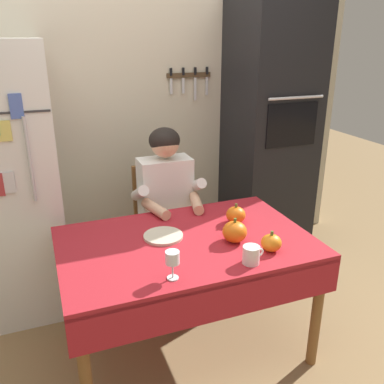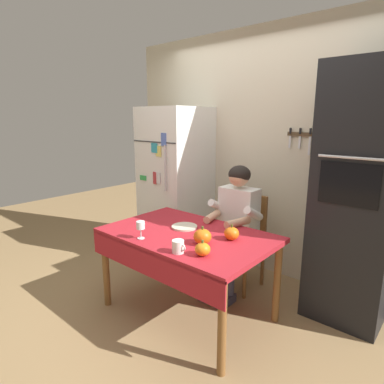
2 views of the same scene
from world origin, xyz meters
name	(u,v)px [view 2 (image 2 of 2)]	position (x,y,z in m)	size (l,w,h in m)	color
ground_plane	(180,317)	(0.00, 0.00, 0.00)	(10.00, 10.00, 0.00)	#93754C
back_wall_assembly	(268,154)	(0.05, 1.35, 1.30)	(3.70, 0.13, 2.60)	beige
refrigerator	(176,184)	(-0.95, 0.96, 0.90)	(0.68, 0.71, 1.80)	white
wall_oven	(357,197)	(1.05, 1.00, 1.05)	(0.60, 0.64, 2.10)	black
dining_table	(186,243)	(0.00, 0.08, 0.66)	(1.40, 0.90, 0.74)	brown
chair_behind_person	(244,236)	(0.08, 0.87, 0.51)	(0.40, 0.40, 0.93)	brown
seated_person	(235,219)	(0.08, 0.68, 0.74)	(0.47, 0.55, 1.25)	#38384C
coffee_mug	(178,247)	(0.22, -0.25, 0.79)	(0.11, 0.09, 0.09)	white
wine_glass	(141,226)	(-0.19, -0.24, 0.84)	(0.07, 0.07, 0.14)	white
pumpkin_large	(203,249)	(0.38, -0.17, 0.79)	(0.11, 0.11, 0.11)	orange
pumpkin_medium	(202,237)	(0.25, -0.01, 0.80)	(0.14, 0.14, 0.14)	orange
pumpkin_small	(232,233)	(0.36, 0.21, 0.79)	(0.12, 0.12, 0.12)	orange
serving_tray	(184,227)	(-0.11, 0.18, 0.75)	(0.22, 0.22, 0.02)	beige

